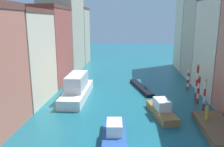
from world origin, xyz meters
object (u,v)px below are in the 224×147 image
at_px(motorboat_0, 162,110).
at_px(mooring_pole_3, 188,78).
at_px(waterfront_dock, 217,129).
at_px(person_on_dock, 207,113).
at_px(vaporetto_white, 77,89).
at_px(gondola_black, 141,87).
at_px(mooring_pole_2, 197,81).
at_px(mooring_pole_0, 205,95).
at_px(mooring_pole_1, 198,89).
at_px(motorboat_1, 114,134).

bearing_deg(motorboat_0, mooring_pole_3, 62.85).
xyz_separation_m(waterfront_dock, person_on_dock, (-0.65, 1.52, 1.09)).
bearing_deg(vaporetto_white, gondola_black, 28.64).
xyz_separation_m(mooring_pole_2, gondola_black, (-7.87, 4.35, -2.42)).
relative_size(mooring_pole_0, motorboat_0, 0.60).
bearing_deg(gondola_black, motorboat_0, -79.33).
bearing_deg(motorboat_0, mooring_pole_2, 48.59).
relative_size(waterfront_dock, mooring_pole_1, 1.98).
bearing_deg(person_on_dock, motorboat_0, 152.72).
xyz_separation_m(waterfront_dock, motorboat_1, (-10.48, -2.57, 0.29)).
height_order(person_on_dock, mooring_pole_2, mooring_pole_2).
relative_size(mooring_pole_0, mooring_pole_2, 0.79).
relative_size(waterfront_dock, motorboat_0, 1.15).
relative_size(mooring_pole_1, vaporetto_white, 0.36).
bearing_deg(motorboat_0, mooring_pole_0, 20.56).
xyz_separation_m(person_on_dock, gondola_black, (-6.62, 13.29, -1.19)).
xyz_separation_m(waterfront_dock, mooring_pole_2, (0.60, 10.46, 2.32)).
distance_m(person_on_dock, mooring_pole_0, 4.61).
bearing_deg(mooring_pole_3, motorboat_1, -122.01).
xyz_separation_m(mooring_pole_0, mooring_pole_2, (0.23, 4.49, 0.57)).
xyz_separation_m(person_on_dock, motorboat_1, (-9.83, -4.09, -0.80)).
xyz_separation_m(mooring_pole_0, vaporetto_white, (-17.34, 3.55, -0.71)).
bearing_deg(waterfront_dock, mooring_pole_2, 86.71).
relative_size(motorboat_0, motorboat_1, 1.06).
height_order(person_on_dock, motorboat_1, person_on_dock).
distance_m(gondola_black, motorboat_0, 11.14).
bearing_deg(vaporetto_white, mooring_pole_3, 17.31).
height_order(mooring_pole_0, mooring_pole_1, mooring_pole_0).
xyz_separation_m(waterfront_dock, vaporetto_white, (-16.97, 9.51, 1.04)).
bearing_deg(gondola_black, motorboat_1, -100.45).
relative_size(mooring_pole_0, mooring_pole_1, 1.04).
bearing_deg(waterfront_dock, mooring_pole_1, 87.66).
relative_size(mooring_pole_2, vaporetto_white, 0.48).
relative_size(vaporetto_white, gondola_black, 1.19).
bearing_deg(person_on_dock, waterfront_dock, -66.91).
xyz_separation_m(waterfront_dock, mooring_pole_3, (0.47, 14.94, 1.63)).
bearing_deg(motorboat_1, gondola_black, 79.55).
distance_m(mooring_pole_2, gondola_black, 9.31).
xyz_separation_m(gondola_black, motorboat_0, (2.06, -10.94, 0.47)).
relative_size(mooring_pole_1, mooring_pole_2, 0.76).
relative_size(mooring_pole_2, motorboat_0, 0.76).
distance_m(motorboat_0, motorboat_1, 8.32).
xyz_separation_m(mooring_pole_2, mooring_pole_3, (-0.13, 4.49, -0.69)).
xyz_separation_m(mooring_pole_1, motorboat_1, (-10.83, -11.18, -1.40)).
bearing_deg(motorboat_1, mooring_pole_1, 45.91).
xyz_separation_m(vaporetto_white, gondola_black, (9.70, 5.30, -1.15)).
bearing_deg(person_on_dock, mooring_pole_0, 77.13).
distance_m(waterfront_dock, person_on_dock, 1.98).
relative_size(waterfront_dock, vaporetto_white, 0.72).
height_order(waterfront_dock, gondola_black, waterfront_dock).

